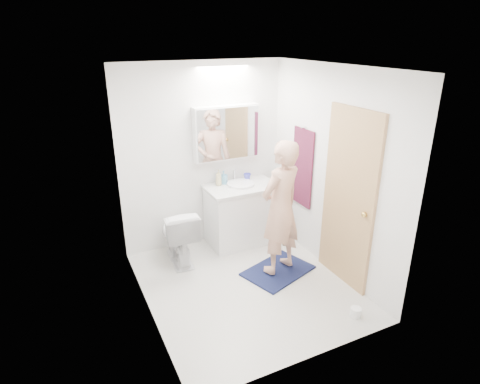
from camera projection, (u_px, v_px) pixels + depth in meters
floor at (246, 285)px, 4.60m from camera, size 2.50×2.50×0.00m
ceiling at (247, 67)px, 3.72m from camera, size 2.50×2.50×0.00m
wall_back at (203, 156)px, 5.21m from camera, size 2.50×0.00×2.50m
wall_front at (318, 239)px, 3.12m from camera, size 2.50×0.00×2.50m
wall_left at (140, 206)px, 3.72m from camera, size 0.00×2.50×2.50m
wall_right at (331, 172)px, 4.61m from camera, size 0.00×2.50×2.50m
vanity_cabinet at (242, 215)px, 5.44m from camera, size 0.90×0.55×0.78m
countertop at (242, 187)px, 5.29m from camera, size 0.95×0.58×0.04m
sink_basin at (241, 184)px, 5.30m from camera, size 0.36×0.36×0.03m
faucet at (235, 175)px, 5.43m from camera, size 0.02×0.02×0.16m
medicine_cabinet at (226, 133)px, 5.16m from camera, size 0.88×0.14×0.70m
mirror_panel at (229, 134)px, 5.09m from camera, size 0.84×0.01×0.66m
toilet at (178, 234)px, 4.97m from camera, size 0.46×0.74×0.73m
bath_rug at (278, 271)px, 4.85m from camera, size 0.93×0.77×0.02m
person at (281, 208)px, 4.55m from camera, size 0.67×0.54×1.59m
door at (348, 199)px, 4.38m from camera, size 0.04×0.80×2.00m
door_knob at (364, 215)px, 4.13m from camera, size 0.06×0.06×0.06m
towel at (302, 168)px, 5.10m from camera, size 0.02×0.42×1.00m
towel_hook at (304, 127)px, 4.90m from camera, size 0.07×0.02×0.02m
soap_bottle_a at (219, 178)px, 5.26m from camera, size 0.09×0.09×0.22m
soap_bottle_b at (224, 177)px, 5.32m from camera, size 0.12×0.12×0.18m
toothbrush_cup at (247, 177)px, 5.46m from camera, size 0.12×0.12×0.09m
toilet_paper_roll at (356, 312)px, 4.07m from camera, size 0.11×0.11×0.10m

